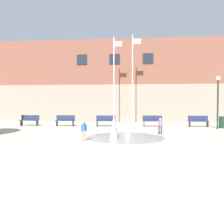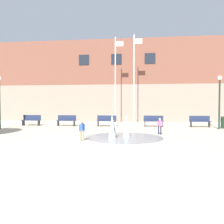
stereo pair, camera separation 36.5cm
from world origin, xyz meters
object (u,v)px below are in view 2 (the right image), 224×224
at_px(child_running, 82,129).
at_px(flagpole_left, 116,78).
at_px(park_bench_under_left_flagpole, 31,120).
at_px(lamp_post_right_lane, 220,94).
at_px(child_with_pink_shirt, 113,127).
at_px(park_bench_center, 66,120).
at_px(child_in_fountain, 160,125).
at_px(flagpole_right, 134,77).
at_px(park_bench_far_right, 200,121).
at_px(park_bench_near_trashcan, 154,121).
at_px(park_bench_under_right_flagpole, 107,121).

relative_size(child_running, flagpole_left, 0.12).
bearing_deg(park_bench_under_left_flagpole, lamp_post_right_lane, -4.36).
height_order(child_with_pink_shirt, flagpole_left, flagpole_left).
bearing_deg(park_bench_under_left_flagpole, park_bench_center, -0.60).
relative_size(child_in_fountain, flagpole_right, 0.12).
distance_m(child_running, flagpole_right, 10.97).
distance_m(park_bench_center, child_in_fountain, 8.59).
bearing_deg(park_bench_center, flagpole_left, 34.18).
relative_size(park_bench_far_right, lamp_post_right_lane, 0.41).
height_order(flagpole_left, lamp_post_right_lane, flagpole_left).
bearing_deg(park_bench_near_trashcan, child_in_fountain, -89.94).
xyz_separation_m(park_bench_far_right, lamp_post_right_lane, (0.99, -1.33, 2.08)).
xyz_separation_m(park_bench_under_left_flagpole, park_bench_under_right_flagpole, (6.58, -0.05, 0.00)).
distance_m(park_bench_near_trashcan, lamp_post_right_lane, 5.27).
relative_size(park_bench_near_trashcan, child_running, 1.62).
xyz_separation_m(park_bench_far_right, child_running, (-7.78, -7.50, 0.10)).
bearing_deg(child_with_pink_shirt, lamp_post_right_lane, -124.44).
relative_size(park_bench_under_right_flagpole, child_in_fountain, 1.62).
bearing_deg(child_running, park_bench_center, 30.00).
relative_size(park_bench_under_left_flagpole, child_with_pink_shirt, 1.62).
bearing_deg(park_bench_under_left_flagpole, child_with_pink_shirt, -38.50).
bearing_deg(park_bench_center, park_bench_near_trashcan, 1.20).
height_order(park_bench_far_right, lamp_post_right_lane, lamp_post_right_lane).
distance_m(park_bench_under_left_flagpole, lamp_post_right_lane, 15.29).
relative_size(park_bench_under_left_flagpole, child_running, 1.62).
xyz_separation_m(park_bench_under_right_flagpole, park_bench_near_trashcan, (3.86, 0.17, 0.00)).
height_order(park_bench_near_trashcan, child_in_fountain, child_in_fountain).
bearing_deg(park_bench_center, park_bench_under_right_flagpole, -0.31).
bearing_deg(child_running, flagpole_left, 2.08).
xyz_separation_m(child_running, flagpole_right, (2.50, 9.97, 3.84)).
distance_m(flagpole_left, flagpole_right, 1.75).
bearing_deg(park_bench_under_right_flagpole, park_bench_under_left_flagpole, 179.55).
height_order(park_bench_far_right, flagpole_right, flagpole_right).
height_order(park_bench_center, flagpole_right, flagpole_right).
xyz_separation_m(park_bench_near_trashcan, lamp_post_right_lane, (4.67, -1.27, 2.08)).
distance_m(park_bench_center, flagpole_right, 7.42).
height_order(child_in_fountain, lamp_post_right_lane, lamp_post_right_lane).
bearing_deg(park_bench_near_trashcan, child_running, -118.85).
xyz_separation_m(park_bench_center, child_in_fountain, (7.30, -4.53, 0.10)).
bearing_deg(park_bench_center, child_running, -66.36).
distance_m(park_bench_under_right_flagpole, flagpole_right, 5.27).
relative_size(park_bench_near_trashcan, child_with_pink_shirt, 1.62).
bearing_deg(park_bench_under_right_flagpole, child_with_pink_shirt, -78.87).
distance_m(park_bench_under_left_flagpole, park_bench_far_right, 14.11).
distance_m(child_with_pink_shirt, flagpole_left, 9.62).
bearing_deg(child_running, child_with_pink_shirt, -45.61).
xyz_separation_m(flagpole_left, flagpole_right, (1.75, 0.00, 0.09)).
distance_m(park_bench_near_trashcan, child_with_pink_shirt, 6.85).
bearing_deg(park_bench_near_trashcan, flagpole_right, 122.48).
xyz_separation_m(park_bench_far_right, flagpole_right, (-5.28, 2.46, 3.94)).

